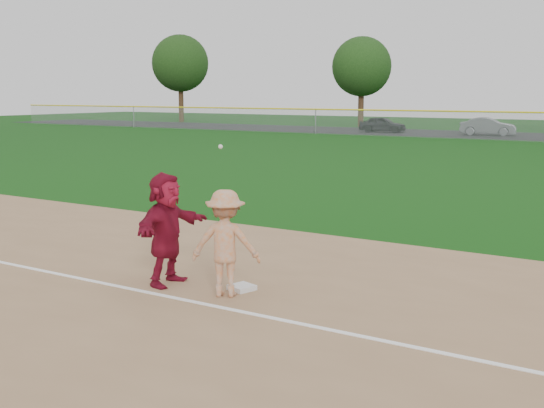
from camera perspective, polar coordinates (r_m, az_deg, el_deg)
The scene contains 9 objects.
ground at distance 11.69m, azimuth -3.95°, elevation -7.31°, with size 160.00×160.00×0.00m, color #0E400C.
foul_line at distance 11.08m, azimuth -6.41°, elevation -8.17°, with size 60.00×0.10×0.01m, color white.
first_base at distance 11.68m, azimuth -2.54°, elevation -7.00°, with size 0.38×0.38×0.08m, color silver.
base_runner at distance 11.96m, azimuth -8.84°, elevation -2.05°, with size 1.83×0.58×1.98m, color maroon.
car_left at distance 58.59m, azimuth 9.24°, elevation 6.59°, with size 1.57×3.90×1.33m, color black.
car_mid at distance 56.28m, azimuth 17.62°, elevation 6.20°, with size 1.48×4.23×1.39m, color slate.
first_base_play at distance 11.19m, azimuth -3.90°, elevation -3.29°, with size 1.31×1.07×2.50m.
tree_0 at distance 79.37m, azimuth -7.68°, elevation 11.58°, with size 6.40×6.40×9.81m.
tree_1 at distance 68.37m, azimuth 7.52°, elevation 11.32°, with size 5.80×5.80×8.75m.
Camera 1 is at (6.62, -9.04, 3.34)m, focal length 45.00 mm.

